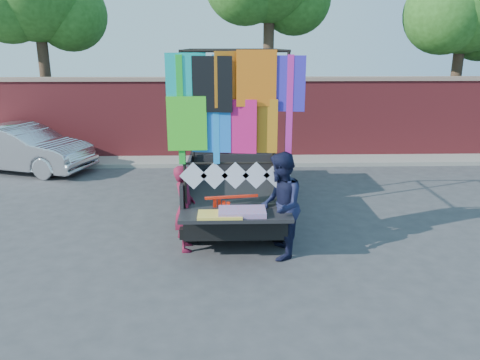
{
  "coord_description": "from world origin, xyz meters",
  "views": [
    {
      "loc": [
        -0.43,
        -8.04,
        3.58
      ],
      "look_at": [
        -0.19,
        0.11,
        1.22
      ],
      "focal_mm": 35.0,
      "sensor_mm": 36.0,
      "label": 1
    }
  ],
  "objects_px": {
    "pickup_truck": "(233,167)",
    "man": "(280,206)",
    "woman": "(185,208)",
    "sedan": "(22,148)"
  },
  "relations": [
    {
      "from": "sedan",
      "to": "man",
      "type": "height_order",
      "value": "man"
    },
    {
      "from": "woman",
      "to": "man",
      "type": "relative_size",
      "value": 0.84
    },
    {
      "from": "pickup_truck",
      "to": "woman",
      "type": "bearing_deg",
      "value": -109.54
    },
    {
      "from": "pickup_truck",
      "to": "man",
      "type": "xyz_separation_m",
      "value": [
        0.77,
        -2.87,
        0.04
      ]
    },
    {
      "from": "sedan",
      "to": "woman",
      "type": "relative_size",
      "value": 2.65
    },
    {
      "from": "sedan",
      "to": "man",
      "type": "relative_size",
      "value": 2.23
    },
    {
      "from": "pickup_truck",
      "to": "man",
      "type": "relative_size",
      "value": 3.0
    },
    {
      "from": "sedan",
      "to": "man",
      "type": "bearing_deg",
      "value": -112.91
    },
    {
      "from": "woman",
      "to": "sedan",
      "type": "bearing_deg",
      "value": 35.41
    },
    {
      "from": "sedan",
      "to": "pickup_truck",
      "type": "bearing_deg",
      "value": -98.89
    }
  ]
}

